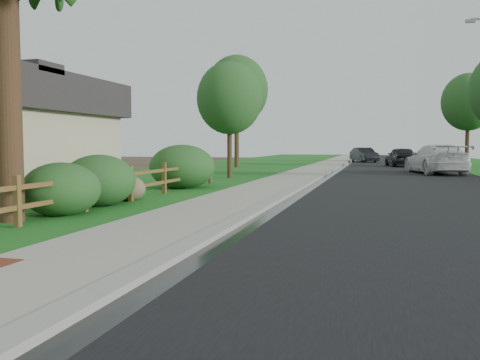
% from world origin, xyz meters
% --- Properties ---
extents(ground, '(120.00, 120.00, 0.00)m').
position_xyz_m(ground, '(0.00, 0.00, 0.00)').
color(ground, '#37301E').
extents(road, '(8.00, 90.00, 0.02)m').
position_xyz_m(road, '(4.60, 35.00, 0.01)').
color(road, black).
rests_on(road, ground).
extents(curb, '(0.40, 90.00, 0.12)m').
position_xyz_m(curb, '(0.40, 35.00, 0.06)').
color(curb, gray).
rests_on(curb, ground).
extents(wet_gutter, '(0.50, 90.00, 0.00)m').
position_xyz_m(wet_gutter, '(0.75, 35.00, 0.02)').
color(wet_gutter, black).
rests_on(wet_gutter, road).
extents(sidewalk, '(2.20, 90.00, 0.10)m').
position_xyz_m(sidewalk, '(-0.90, 35.00, 0.05)').
color(sidewalk, '#9D9889').
rests_on(sidewalk, ground).
extents(grass_strip, '(1.60, 90.00, 0.06)m').
position_xyz_m(grass_strip, '(-2.80, 35.00, 0.03)').
color(grass_strip, '#1B5F1C').
rests_on(grass_strip, ground).
extents(lawn_near, '(9.00, 90.00, 0.04)m').
position_xyz_m(lawn_near, '(-8.00, 35.00, 0.02)').
color(lawn_near, '#1B5F1C').
rests_on(lawn_near, ground).
extents(ranch_fence, '(0.12, 16.92, 1.10)m').
position_xyz_m(ranch_fence, '(-3.60, 6.40, 0.62)').
color(ranch_fence, '#4D3719').
rests_on(ranch_fence, ground).
extents(white_suv, '(3.57, 6.16, 1.68)m').
position_xyz_m(white_suv, '(6.56, 25.63, 0.86)').
color(white_suv, silver).
rests_on(white_suv, road).
extents(dark_car_mid, '(2.54, 4.65, 1.50)m').
position_xyz_m(dark_car_mid, '(5.02, 35.55, 0.77)').
color(dark_car_mid, black).
rests_on(dark_car_mid, road).
extents(dark_car_far, '(2.99, 4.48, 1.40)m').
position_xyz_m(dark_car_far, '(2.00, 44.77, 0.72)').
color(dark_car_far, black).
rests_on(dark_car_far, road).
extents(boulder, '(1.34, 1.10, 0.80)m').
position_xyz_m(boulder, '(-3.90, 7.89, 0.40)').
color(boulder, brown).
rests_on(boulder, ground).
extents(shrub_b, '(2.38, 2.38, 1.29)m').
position_xyz_m(shrub_b, '(-3.90, 4.70, 0.64)').
color(shrub_b, '#1B4D23').
rests_on(shrub_b, ground).
extents(shrub_c, '(2.41, 2.41, 1.43)m').
position_xyz_m(shrub_c, '(-4.02, 6.59, 0.72)').
color(shrub_c, '#1B4D23').
rests_on(shrub_c, ground).
extents(shrub_d, '(3.00, 3.00, 1.70)m').
position_xyz_m(shrub_d, '(-3.90, 12.38, 0.85)').
color(shrub_d, '#1B4D23').
rests_on(shrub_d, ground).
extents(tree_near_left, '(3.29, 3.29, 5.83)m').
position_xyz_m(tree_near_left, '(-3.90, 18.80, 4.01)').
color(tree_near_left, '#332515').
rests_on(tree_near_left, ground).
extents(tree_mid_left, '(4.59, 4.59, 8.21)m').
position_xyz_m(tree_mid_left, '(-6.74, 30.29, 5.67)').
color(tree_mid_left, '#332515').
rests_on(tree_mid_left, ground).
extents(tree_mid_right, '(3.78, 3.78, 6.86)m').
position_xyz_m(tree_mid_right, '(9.53, 34.16, 4.76)').
color(tree_mid_right, '#332515').
rests_on(tree_mid_right, ground).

